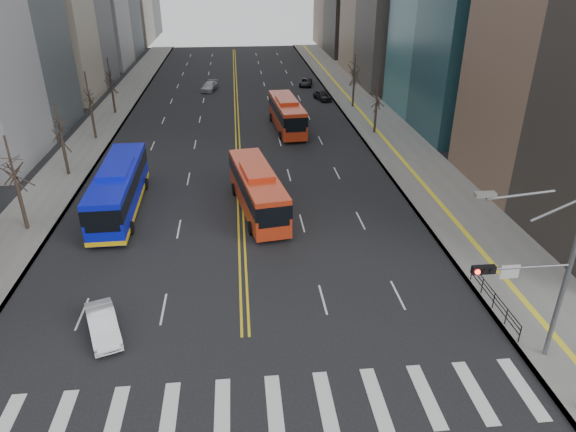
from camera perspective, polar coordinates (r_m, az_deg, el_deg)
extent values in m
plane|color=black|center=(24.82, -4.41, -20.67)|extent=(220.00, 220.00, 0.00)
cube|color=slate|center=(66.80, 9.75, 10.42)|extent=(7.00, 130.00, 0.15)
cube|color=slate|center=(66.59, -20.20, 9.12)|extent=(5.00, 130.00, 0.15)
cube|color=silver|center=(27.04, -29.12, -19.96)|extent=(0.70, 4.00, 0.01)
cube|color=silver|center=(26.19, -24.08, -20.39)|extent=(0.70, 4.00, 0.01)
cube|color=silver|center=(25.53, -18.71, -20.68)|extent=(0.70, 4.00, 0.01)
cube|color=silver|center=(25.08, -13.09, -20.81)|extent=(0.70, 4.00, 0.01)
cube|color=silver|center=(24.85, -7.32, -20.76)|extent=(0.70, 4.00, 0.01)
cube|color=silver|center=(24.84, -1.50, -20.50)|extent=(0.70, 4.00, 0.01)
cube|color=silver|center=(25.06, 4.25, -20.06)|extent=(0.70, 4.00, 0.01)
cube|color=silver|center=(25.49, 9.81, -19.46)|extent=(0.70, 4.00, 0.01)
cube|color=silver|center=(26.13, 15.10, -18.72)|extent=(0.70, 4.00, 0.01)
cube|color=silver|center=(26.96, 20.05, -17.88)|extent=(0.70, 4.00, 0.01)
cube|color=silver|center=(27.97, 24.63, -16.99)|extent=(0.70, 4.00, 0.01)
cube|color=gold|center=(74.16, -5.93, 12.20)|extent=(0.15, 100.00, 0.01)
cube|color=gold|center=(74.16, -5.62, 12.21)|extent=(0.15, 100.00, 0.01)
cylinder|color=slate|center=(28.04, 28.19, -7.40)|extent=(0.24, 0.24, 8.00)
cylinder|color=slate|center=(26.14, 24.75, -5.20)|extent=(4.50, 0.12, 0.12)
cube|color=black|center=(25.24, 20.90, -5.59)|extent=(1.10, 0.28, 0.38)
cylinder|color=#FF190C|center=(24.97, 20.33, -5.85)|extent=(0.24, 0.08, 0.24)
cylinder|color=black|center=(25.12, 21.05, -5.78)|extent=(0.24, 0.08, 0.24)
cylinder|color=black|center=(25.27, 21.77, -5.71)|extent=(0.24, 0.08, 0.24)
cube|color=silver|center=(25.93, 23.42, -5.71)|extent=(0.90, 0.06, 0.70)
cube|color=#999993|center=(23.29, 21.06, 2.25)|extent=(0.90, 0.35, 0.18)
cube|color=black|center=(31.88, 22.03, -7.98)|extent=(0.04, 6.00, 0.04)
cylinder|color=black|center=(30.09, 24.36, -11.90)|extent=(0.06, 0.06, 1.00)
cylinder|color=black|center=(31.10, 23.08, -10.26)|extent=(0.06, 0.06, 1.00)
cylinder|color=black|center=(32.15, 21.88, -8.72)|extent=(0.06, 0.06, 1.00)
cylinder|color=black|center=(33.23, 20.77, -7.27)|extent=(0.06, 0.06, 1.00)
cylinder|color=black|center=(34.35, 19.74, -5.92)|extent=(0.06, 0.06, 1.00)
cylinder|color=#2C221B|center=(42.56, -27.44, 0.96)|extent=(0.28, 0.28, 3.90)
cylinder|color=#2C221B|center=(52.22, -23.50, 6.00)|extent=(0.28, 0.28, 3.60)
cylinder|color=#2C221B|center=(62.24, -20.83, 9.74)|extent=(0.28, 0.28, 4.00)
cylinder|color=#2C221B|center=(72.60, -18.83, 12.19)|extent=(0.28, 0.28, 3.80)
cylinder|color=#2C221B|center=(61.33, 9.67, 10.61)|extent=(0.28, 0.28, 3.50)
cylinder|color=#2C221B|center=(72.57, 7.26, 13.33)|extent=(0.28, 0.28, 3.75)
cube|color=#0D16CC|center=(43.02, -18.27, 2.94)|extent=(3.02, 13.24, 3.17)
cube|color=black|center=(42.80, -18.38, 3.67)|extent=(3.08, 13.27, 1.13)
cube|color=#0D16CC|center=(42.41, -18.59, 5.02)|extent=(2.29, 4.66, 0.40)
cube|color=yellow|center=(43.56, -18.01, 1.27)|extent=(3.08, 13.27, 0.35)
cylinder|color=black|center=(40.19, -20.88, -1.46)|extent=(0.32, 1.01, 1.00)
cylinder|color=black|center=(39.58, -17.04, -1.27)|extent=(0.32, 1.01, 1.00)
cylinder|color=black|center=(47.66, -18.81, 3.27)|extent=(0.32, 1.01, 1.00)
cylinder|color=black|center=(47.14, -15.55, 3.49)|extent=(0.32, 1.01, 1.00)
cube|color=red|center=(40.86, -3.42, 2.92)|extent=(4.41, 11.80, 3.01)
cube|color=black|center=(40.64, -3.44, 3.67)|extent=(4.47, 11.83, 1.07)
cube|color=red|center=(40.25, -3.48, 5.01)|extent=(2.71, 4.32, 0.40)
cylinder|color=black|center=(37.96, -4.17, -1.31)|extent=(0.45, 1.03, 1.00)
cylinder|color=black|center=(38.45, -0.33, -0.85)|extent=(0.45, 1.03, 1.00)
cylinder|color=black|center=(44.54, -6.00, 2.98)|extent=(0.45, 1.03, 1.00)
cylinder|color=black|center=(44.96, -2.70, 3.34)|extent=(0.45, 1.03, 1.00)
cube|color=red|center=(61.94, -0.14, 11.27)|extent=(3.52, 11.92, 3.07)
cube|color=black|center=(61.78, -0.14, 11.79)|extent=(3.58, 11.95, 1.09)
cube|color=red|center=(61.53, -0.15, 12.74)|extent=(2.43, 4.26, 0.40)
cylinder|color=black|center=(58.55, -0.81, 8.94)|extent=(0.37, 1.02, 1.00)
cylinder|color=black|center=(59.01, 1.78, 9.08)|extent=(0.37, 1.02, 1.00)
cylinder|color=black|center=(65.69, -1.88, 10.89)|extent=(0.37, 1.02, 1.00)
cylinder|color=black|center=(66.10, 0.46, 11.01)|extent=(0.37, 1.02, 1.00)
imported|color=white|center=(29.83, -19.87, -11.26)|extent=(2.76, 4.36, 1.36)
imported|color=black|center=(76.45, 3.85, 13.23)|extent=(2.59, 4.25, 1.35)
imported|color=#A7A8AD|center=(83.02, -8.71, 14.05)|extent=(2.89, 4.91, 1.33)
imported|color=black|center=(85.59, 1.97, 14.64)|extent=(2.71, 4.45, 1.15)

